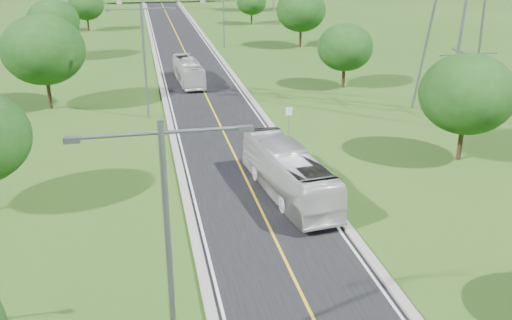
# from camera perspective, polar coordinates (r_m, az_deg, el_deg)

# --- Properties ---
(ground) EXTENTS (260.00, 260.00, 0.00)m
(ground) POSITION_cam_1_polar(r_m,az_deg,el_deg) (67.29, -5.93, 8.24)
(ground) COLOR #254C15
(ground) RESTS_ON ground
(road) EXTENTS (8.00, 150.00, 0.06)m
(road) POSITION_cam_1_polar(r_m,az_deg,el_deg) (73.11, -6.45, 9.32)
(road) COLOR black
(road) RESTS_ON ground
(curb_left) EXTENTS (0.50, 150.00, 0.22)m
(curb_left) POSITION_cam_1_polar(r_m,az_deg,el_deg) (72.83, -9.82, 9.16)
(curb_left) COLOR gray
(curb_left) RESTS_ON ground
(curb_right) EXTENTS (0.50, 150.00, 0.22)m
(curb_right) POSITION_cam_1_polar(r_m,az_deg,el_deg) (73.59, -3.11, 9.56)
(curb_right) COLOR gray
(curb_right) RESTS_ON ground
(speed_limit_sign) EXTENTS (0.55, 0.09, 2.40)m
(speed_limit_sign) POSITION_cam_1_polar(r_m,az_deg,el_deg) (46.80, 3.31, 4.42)
(speed_limit_sign) COLOR slate
(speed_limit_sign) RESTS_ON ground
(streetlight_near_left) EXTENTS (5.90, 0.25, 10.00)m
(streetlight_near_left) POSITION_cam_1_polar(r_m,az_deg,el_deg) (19.60, -8.83, -7.44)
(streetlight_near_left) COLOR slate
(streetlight_near_left) RESTS_ON ground
(streetlight_mid_left) EXTENTS (5.90, 0.25, 10.00)m
(streetlight_mid_left) POSITION_cam_1_polar(r_m,az_deg,el_deg) (51.06, -11.14, 10.53)
(streetlight_mid_left) COLOR slate
(streetlight_mid_left) RESTS_ON ground
(streetlight_far_right) EXTENTS (5.90, 0.25, 10.00)m
(streetlight_far_right) POSITION_cam_1_polar(r_m,az_deg,el_deg) (84.65, -3.28, 15.14)
(streetlight_far_right) COLOR slate
(streetlight_far_right) RESTS_ON ground
(tree_lc) EXTENTS (7.56, 7.56, 8.79)m
(tree_lc) POSITION_cam_1_polar(r_m,az_deg,el_deg) (56.68, -20.50, 10.28)
(tree_lc) COLOR black
(tree_lc) RESTS_ON ground
(tree_ld) EXTENTS (6.72, 6.72, 7.82)m
(tree_ld) POSITION_cam_1_polar(r_m,az_deg,el_deg) (80.55, -19.63, 12.93)
(tree_ld) COLOR black
(tree_ld) RESTS_ON ground
(tree_le) EXTENTS (5.88, 5.88, 6.84)m
(tree_le) POSITION_cam_1_polar(r_m,az_deg,el_deg) (104.08, -16.63, 14.62)
(tree_le) COLOR black
(tree_le) RESTS_ON ground
(tree_rb) EXTENTS (6.72, 6.72, 7.82)m
(tree_rb) POSITION_cam_1_polar(r_m,az_deg,el_deg) (43.05, 20.36, 6.22)
(tree_rb) COLOR black
(tree_rb) RESTS_ON ground
(tree_rc) EXTENTS (5.88, 5.88, 6.84)m
(tree_rc) POSITION_cam_1_polar(r_m,az_deg,el_deg) (62.09, 8.90, 11.07)
(tree_rc) COLOR black
(tree_rc) RESTS_ON ground
(tree_rd) EXTENTS (7.14, 7.14, 8.30)m
(tree_rd) POSITION_cam_1_polar(r_m,az_deg,el_deg) (85.12, 4.53, 14.68)
(tree_rd) COLOR black
(tree_rd) RESTS_ON ground
(tree_re) EXTENTS (5.46, 5.46, 6.35)m
(tree_re) POSITION_cam_1_polar(r_m,az_deg,el_deg) (107.86, -0.46, 15.52)
(tree_re) COLOR black
(tree_re) RESTS_ON ground
(bus_outbound) EXTENTS (3.89, 11.27, 3.08)m
(bus_outbound) POSITION_cam_1_polar(r_m,az_deg,el_deg) (35.48, 3.27, -1.31)
(bus_outbound) COLOR silver
(bus_outbound) RESTS_ON road
(bus_inbound) EXTENTS (2.79, 9.61, 2.64)m
(bus_inbound) POSITION_cam_1_polar(r_m,az_deg,el_deg) (64.02, -6.77, 8.79)
(bus_inbound) COLOR silver
(bus_inbound) RESTS_ON road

